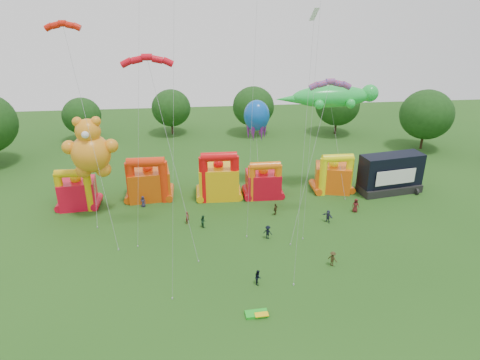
{
  "coord_description": "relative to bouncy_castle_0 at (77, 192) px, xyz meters",
  "views": [
    {
      "loc": [
        -3.85,
        -27.26,
        26.0
      ],
      "look_at": [
        1.16,
        18.0,
        6.27
      ],
      "focal_mm": 32.0,
      "sensor_mm": 36.0,
      "label": 1
    }
  ],
  "objects": [
    {
      "name": "bouncy_castle_1",
      "position": [
        9.15,
        1.82,
        0.2
      ],
      "size": [
        6.08,
        5.1,
        6.44
      ],
      "color": "#D04B0B",
      "rests_on": "ground"
    },
    {
      "name": "bouncy_castle_3",
      "position": [
        24.95,
        0.63,
        -0.11
      ],
      "size": [
        4.69,
        3.78,
        5.54
      ],
      "color": "red",
      "rests_on": "ground"
    },
    {
      "name": "spectator_9",
      "position": [
        29.44,
        -16.82,
        -1.4
      ],
      "size": [
        1.16,
        1.21,
        1.66
      ],
      "primitive_type": "imported",
      "rotation": [
        0.0,
        0.0,
        2.28
      ],
      "color": "#372E16",
      "rests_on": "ground"
    },
    {
      "name": "spectator_8",
      "position": [
        21.27,
        -18.99,
        -1.47
      ],
      "size": [
        0.64,
        0.79,
        1.53
      ],
      "primitive_type": "imported",
      "rotation": [
        0.0,
        0.0,
        1.49
      ],
      "color": "black",
      "rests_on": "ground"
    },
    {
      "name": "spectator_6",
      "position": [
        36.11,
        -5.43,
        -1.3
      ],
      "size": [
        0.97,
        0.69,
        1.86
      ],
      "primitive_type": "imported",
      "rotation": [
        0.0,
        0.0,
        6.17
      ],
      "color": "#501717",
      "rests_on": "ground"
    },
    {
      "name": "spectator_3",
      "position": [
        23.65,
        -10.73,
        -1.4
      ],
      "size": [
        1.24,
        1.06,
        1.66
      ],
      "primitive_type": "imported",
      "rotation": [
        0.0,
        0.0,
        2.63
      ],
      "color": "black",
      "rests_on": "ground"
    },
    {
      "name": "diamond_kites",
      "position": [
        20.3,
        -11.24,
        13.36
      ],
      "size": [
        21.47,
        16.9,
        36.12
      ],
      "color": "red",
      "rests_on": "ground"
    },
    {
      "name": "bouncy_castle_0",
      "position": [
        0.0,
        0.0,
        0.0
      ],
      "size": [
        4.95,
        4.15,
        5.83
      ],
      "color": "red",
      "rests_on": "ground"
    },
    {
      "name": "spectator_2",
      "position": [
        16.3,
        -7.18,
        -1.45
      ],
      "size": [
        0.86,
        0.94,
        1.57
      ],
      "primitive_type": "imported",
      "rotation": [
        0.0,
        0.0,
        2.01
      ],
      "color": "#183C22",
      "rests_on": "ground"
    },
    {
      "name": "spectator_1",
      "position": [
        14.39,
        -6.12,
        -1.42
      ],
      "size": [
        0.62,
        0.71,
        1.63
      ],
      "primitive_type": "imported",
      "rotation": [
        0.0,
        0.0,
        1.09
      ],
      "color": "#5D231A",
      "rests_on": "ground"
    },
    {
      "name": "octopus_kite",
      "position": [
        24.57,
        4.92,
        6.42
      ],
      "size": [
        3.66,
        7.64,
        12.63
      ],
      "color": "#0C4EB7",
      "rests_on": "ground"
    },
    {
      "name": "spectator_7",
      "position": [
        41.04,
        -1.19,
        -1.4
      ],
      "size": [
        0.63,
        0.72,
        1.66
      ],
      "primitive_type": "imported",
      "rotation": [
        0.0,
        0.0,
        1.09
      ],
      "color": "#194028",
      "rests_on": "ground"
    },
    {
      "name": "spectator_5",
      "position": [
        31.75,
        -7.65,
        -1.43
      ],
      "size": [
        1.28,
        1.47,
        1.6
      ],
      "primitive_type": "imported",
      "rotation": [
        0.0,
        0.0,
        5.36
      ],
      "color": "#282C44",
      "rests_on": "ground"
    },
    {
      "name": "tree_ring",
      "position": [
        18.4,
        -25.16,
        4.03
      ],
      "size": [
        123.79,
        125.9,
        12.07
      ],
      "color": "#352314",
      "rests_on": "ground"
    },
    {
      "name": "parafoil_kites",
      "position": [
        13.14,
        -8.67,
        8.26
      ],
      "size": [
        33.16,
        12.81,
        24.16
      ],
      "color": "red",
      "rests_on": "ground"
    },
    {
      "name": "spectator_4",
      "position": [
        25.62,
        -5.07,
        -1.44
      ],
      "size": [
        0.88,
        0.96,
        1.58
      ],
      "primitive_type": "imported",
      "rotation": [
        0.0,
        0.0,
        4.03
      ],
      "color": "#493A1D",
      "rests_on": "ground"
    },
    {
      "name": "spectator_0",
      "position": [
        8.5,
        -0.9,
        -1.47
      ],
      "size": [
        0.82,
        0.61,
        1.53
      ],
      "primitive_type": "imported",
      "rotation": [
        0.0,
        0.0,
        -0.17
      ],
      "color": "#2D2742",
      "rests_on": "ground"
    },
    {
      "name": "folded_kite_bundle",
      "position": [
        20.54,
        -23.47,
        -2.09
      ],
      "size": [
        2.06,
        1.2,
        0.31
      ],
      "color": "green",
      "rests_on": "ground"
    },
    {
      "name": "bouncy_castle_4",
      "position": [
        35.17,
        1.39,
        0.05
      ],
      "size": [
        5.64,
        4.93,
        5.98
      ],
      "color": "#F35A0D",
      "rests_on": "ground"
    },
    {
      "name": "gecko_kite",
      "position": [
        34.77,
        1.87,
        7.96
      ],
      "size": [
        14.22,
        7.02,
        14.99
      ],
      "color": "green",
      "rests_on": "ground"
    },
    {
      "name": "bouncy_castle_2",
      "position": [
        18.77,
        1.07,
        0.44
      ],
      "size": [
        5.49,
        4.45,
        7.06
      ],
      "color": "#F1AC0C",
      "rests_on": "ground"
    },
    {
      "name": "teddy_bear_kite",
      "position": [
        3.1,
        -2.45,
        6.06
      ],
      "size": [
        6.67,
        6.2,
        12.98
      ],
      "color": "orange",
      "rests_on": "ground"
    },
    {
      "name": "ground",
      "position": [
        19.58,
        -25.77,
        -2.23
      ],
      "size": [
        160.0,
        160.0,
        0.0
      ],
      "primitive_type": "plane",
      "color": "#1E4A15",
      "rests_on": "ground"
    },
    {
      "name": "stage_trailer",
      "position": [
        43.15,
        0.25,
        0.48
      ],
      "size": [
        9.35,
        4.77,
        5.61
      ],
      "color": "black",
      "rests_on": "ground"
    }
  ]
}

